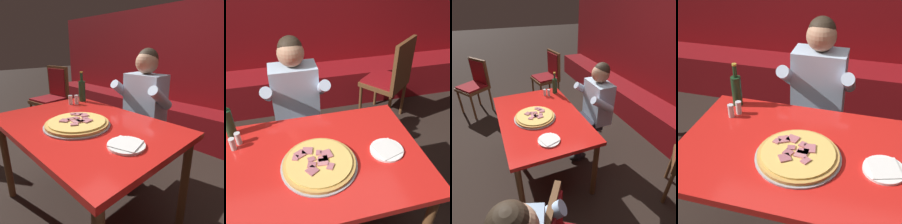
# 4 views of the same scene
# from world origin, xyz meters

# --- Properties ---
(booth_wall_panel) EXTENTS (6.80, 0.16, 1.90)m
(booth_wall_panel) POSITION_xyz_m (0.00, 2.18, 0.95)
(booth_wall_panel) COLOR maroon
(booth_wall_panel) RESTS_ON ground_plane
(booth_bench) EXTENTS (6.46, 0.48, 0.46)m
(booth_bench) POSITION_xyz_m (0.00, 1.86, 0.23)
(booth_bench) COLOR maroon
(booth_bench) RESTS_ON ground_plane
(main_dining_table) EXTENTS (1.33, 0.89, 0.76)m
(main_dining_table) POSITION_xyz_m (0.00, 0.00, 0.68)
(main_dining_table) COLOR brown
(main_dining_table) RESTS_ON ground_plane
(pizza) EXTENTS (0.45, 0.45, 0.05)m
(pizza) POSITION_xyz_m (0.01, -0.06, 0.78)
(pizza) COLOR #9E9EA3
(pizza) RESTS_ON main_dining_table
(plate_white_paper) EXTENTS (0.21, 0.21, 0.02)m
(plate_white_paper) POSITION_xyz_m (0.45, -0.05, 0.77)
(plate_white_paper) COLOR white
(plate_white_paper) RESTS_ON main_dining_table
(beer_bottle) EXTENTS (0.07, 0.07, 0.29)m
(beer_bottle) POSITION_xyz_m (-0.51, 0.36, 0.87)
(beer_bottle) COLOR #19381E
(beer_bottle) RESTS_ON main_dining_table
(shaker_parmesan) EXTENTS (0.04, 0.04, 0.09)m
(shaker_parmesan) POSITION_xyz_m (-0.49, 0.21, 0.80)
(shaker_parmesan) COLOR silver
(shaker_parmesan) RESTS_ON main_dining_table
(shaker_oregano) EXTENTS (0.04, 0.04, 0.09)m
(shaker_oregano) POSITION_xyz_m (-0.46, 0.26, 0.80)
(shaker_oregano) COLOR silver
(shaker_oregano) RESTS_ON main_dining_table
(diner_seated_blue_shirt) EXTENTS (0.53, 0.53, 1.27)m
(diner_seated_blue_shirt) POSITION_xyz_m (-0.04, 0.68, 0.71)
(diner_seated_blue_shirt) COLOR black
(diner_seated_blue_shirt) RESTS_ON ground_plane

